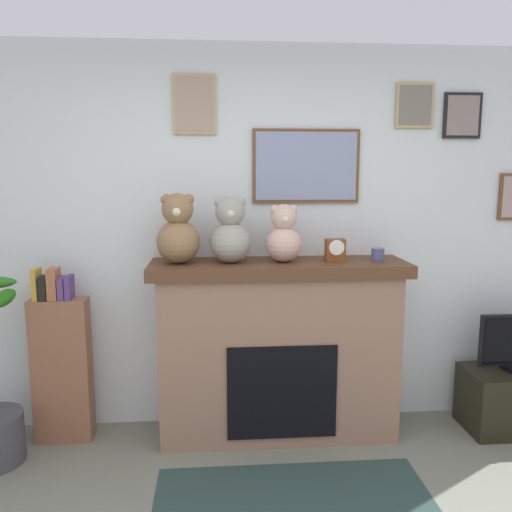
# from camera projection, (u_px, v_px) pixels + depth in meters

# --- Properties ---
(back_wall) EXTENTS (5.20, 0.15, 2.60)m
(back_wall) POSITION_uv_depth(u_px,v_px,m) (249.00, 238.00, 3.60)
(back_wall) COLOR silver
(back_wall) RESTS_ON ground_plane
(fireplace) EXTENTS (1.67, 0.50, 1.19)m
(fireplace) POSITION_uv_depth(u_px,v_px,m) (278.00, 348.00, 3.45)
(fireplace) COLOR #8B6851
(fireplace) RESTS_ON ground_plane
(bookshelf) EXTENTS (0.36, 0.16, 1.16)m
(bookshelf) POSITION_uv_depth(u_px,v_px,m) (62.00, 364.00, 3.38)
(bookshelf) COLOR brown
(bookshelf) RESTS_ON ground_plane
(candle_jar) EXTENTS (0.09, 0.09, 0.08)m
(candle_jar) POSITION_uv_depth(u_px,v_px,m) (378.00, 254.00, 3.38)
(candle_jar) COLOR #4C517A
(candle_jar) RESTS_ON fireplace
(mantel_clock) EXTENTS (0.12, 0.09, 0.15)m
(mantel_clock) POSITION_uv_depth(u_px,v_px,m) (335.00, 250.00, 3.35)
(mantel_clock) COLOR brown
(mantel_clock) RESTS_ON fireplace
(teddy_bear_cream) EXTENTS (0.28, 0.28, 0.44)m
(teddy_bear_cream) POSITION_uv_depth(u_px,v_px,m) (178.00, 232.00, 3.26)
(teddy_bear_cream) COLOR olive
(teddy_bear_cream) RESTS_ON fireplace
(teddy_bear_grey) EXTENTS (0.26, 0.26, 0.42)m
(teddy_bear_grey) POSITION_uv_depth(u_px,v_px,m) (230.00, 233.00, 3.28)
(teddy_bear_grey) COLOR gray
(teddy_bear_grey) RESTS_ON fireplace
(teddy_bear_brown) EXTENTS (0.23, 0.23, 0.37)m
(teddy_bear_brown) POSITION_uv_depth(u_px,v_px,m) (284.00, 236.00, 3.31)
(teddy_bear_brown) COLOR #CBA794
(teddy_bear_brown) RESTS_ON fireplace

